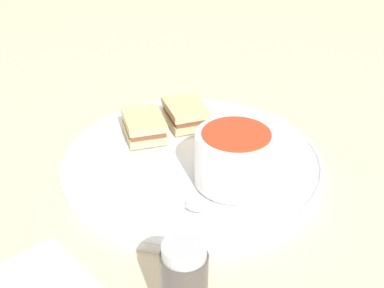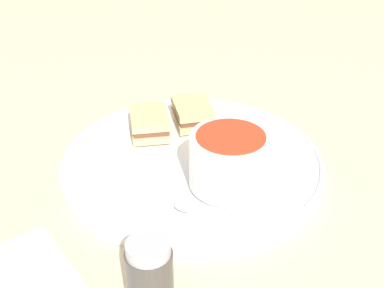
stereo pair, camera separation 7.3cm
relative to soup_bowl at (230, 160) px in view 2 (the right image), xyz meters
name	(u,v)px [view 2 (the right image)]	position (x,y,z in m)	size (l,w,h in m)	color
ground_plane	(192,167)	(0.03, -0.08, -0.05)	(2.40, 2.40, 0.00)	beige
plate	(192,161)	(0.03, -0.08, -0.04)	(0.37, 0.37, 0.02)	white
soup_bowl	(230,160)	(0.00, 0.00, 0.00)	(0.10, 0.10, 0.07)	white
spoon	(179,204)	(0.07, 0.03, -0.03)	(0.11, 0.09, 0.01)	silver
sandwich_half_near	(193,113)	(0.00, -0.17, -0.02)	(0.06, 0.08, 0.03)	#DBBC7F
sandwich_half_far	(149,123)	(0.07, -0.16, -0.02)	(0.07, 0.08, 0.03)	#DBBC7F
salt_shaker	(150,285)	(0.14, 0.17, 0.00)	(0.04, 0.04, 0.10)	#4C4742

